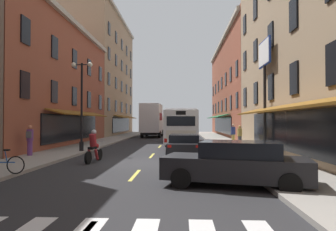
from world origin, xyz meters
TOP-DOWN VIEW (x-y plane):
  - ground_plane at (0.00, 0.00)m, footprint 34.80×80.00m
  - lane_centre_dashes at (0.00, -0.25)m, footprint 0.14×73.90m
  - sidewalk_left at (-5.90, 0.00)m, footprint 3.00×80.00m
  - sidewalk_right at (5.90, 0.00)m, footprint 3.00×80.00m
  - billboard_sign at (7.05, 4.07)m, footprint 0.40×2.43m
  - transit_bus at (1.92, 12.59)m, footprint 2.92×12.43m
  - box_truck at (-2.07, 23.88)m, footprint 2.59×7.65m
  - sedan_near at (1.96, 3.14)m, footprint 2.09×4.56m
  - sedan_mid at (3.55, -5.32)m, footprint 4.81×2.79m
  - motorcycle_rider at (-2.66, -0.02)m, footprint 0.64×2.07m
  - bicycle_near at (-4.81, -4.29)m, footprint 1.71×0.48m
  - pedestrian_near at (-6.80, 1.54)m, footprint 0.38×0.52m
  - pedestrian_mid at (6.30, 8.39)m, footprint 0.36×0.36m
  - pedestrian_far at (6.12, 10.25)m, footprint 0.36×0.36m
  - street_lamp_twin at (-4.79, 4.33)m, footprint 1.42×0.32m

SIDE VIEW (x-z plane):
  - ground_plane at x=0.00m, z-range -0.10..0.00m
  - lane_centre_dashes at x=0.00m, z-range 0.00..0.01m
  - sidewalk_left at x=-5.90m, z-range 0.00..0.14m
  - sidewalk_right at x=5.90m, z-range 0.00..0.14m
  - bicycle_near at x=-4.81m, z-range 0.05..0.96m
  - sedan_near at x=1.96m, z-range 0.02..1.31m
  - motorcycle_rider at x=-2.66m, z-range -0.12..1.54m
  - sedan_mid at x=3.55m, z-range 0.01..1.44m
  - pedestrian_mid at x=6.30m, z-range 0.16..1.77m
  - pedestrian_far at x=6.12m, z-range 0.17..1.89m
  - pedestrian_near at x=-6.80m, z-range 0.19..1.92m
  - transit_bus at x=1.92m, z-range 0.08..3.12m
  - box_truck at x=-2.07m, z-range 0.02..4.27m
  - street_lamp_twin at x=-4.79m, z-range 0.44..6.28m
  - billboard_sign at x=7.05m, z-range 1.88..8.95m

